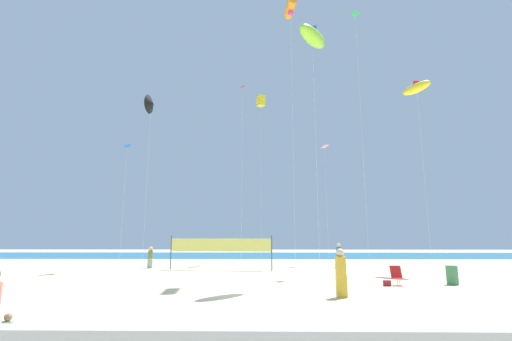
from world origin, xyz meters
name	(u,v)px	position (x,y,z in m)	size (l,w,h in m)	color
ground_plane	(228,292)	(0.00, 0.00, 0.00)	(120.00, 120.00, 0.00)	beige
ocean_band	(252,255)	(0.00, 34.72, 0.00)	(120.00, 20.00, 0.01)	#1E6B99
toddler_figure	(6,336)	(-3.17, -8.77, 0.44)	(0.19, 0.19, 0.83)	navy
beachgoer_teal_shirt	(339,254)	(7.40, 13.77, 0.97)	(0.42, 0.42, 1.82)	#19727A
beachgoer_olive_shirt	(150,257)	(-6.99, 12.32, 0.85)	(0.36, 0.36, 1.58)	#99B28C
beachgoer_mustard_shirt	(341,271)	(4.40, -1.33, 0.96)	(0.41, 0.41, 1.80)	gold
folding_beach_chair	(397,275)	(7.82, 2.44, 0.47)	(0.52, 0.65, 0.89)	red
trash_barrel	(452,275)	(10.52, 2.64, 0.44)	(0.53, 0.53, 0.89)	#3F7F4C
volleyball_net	(220,246)	(-1.56, 10.68, 1.63)	(7.32, 1.12, 2.40)	#4C4C51
beach_handbag	(387,283)	(7.21, 2.07, 0.13)	(0.33, 0.16, 0.26)	maroon
kite_pink_diamond	(324,147)	(7.08, 16.76, 10.37)	(0.85, 0.84, 10.67)	silver
kite_black_delta	(151,104)	(-7.37, 11.71, 12.65)	(0.68, 1.56, 13.41)	silver
kite_yellow_box	(261,101)	(1.30, 19.17, 15.75)	(0.92, 0.92, 16.32)	silver
kite_blue_diamond	(127,147)	(-10.85, 16.29, 10.34)	(0.64, 0.63, 10.69)	silver
kite_orange_tube	(290,8)	(3.35, 6.41, 17.33)	(0.79, 1.86, 17.69)	silver
kite_yellow_inflatable	(417,88)	(12.95, 10.21, 13.20)	(2.22, 1.76, 13.82)	silver
kite_red_diamond	(242,92)	(-0.18, 12.26, 13.88)	(0.70, 0.70, 14.52)	silver
kite_lime_inflatable	(313,37)	(4.31, 3.40, 13.44)	(2.20, 2.52, 14.12)	silver
kite_green_diamond	(356,23)	(8.86, 10.80, 18.98)	(0.57, 0.59, 19.93)	silver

